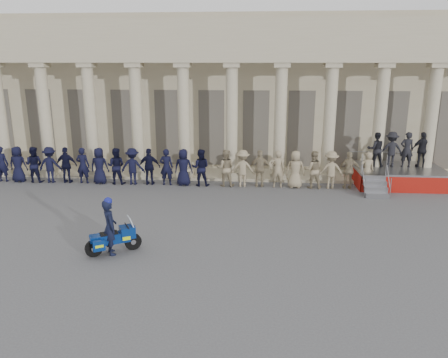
# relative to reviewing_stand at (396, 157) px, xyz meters

# --- Properties ---
(ground) EXTENTS (90.00, 90.00, 0.00)m
(ground) POSITION_rel_reviewing_stand_xyz_m (-10.01, -7.63, -1.49)
(ground) COLOR #4A4A4D
(ground) RESTS_ON ground
(building) EXTENTS (40.00, 12.50, 9.00)m
(building) POSITION_rel_reviewing_stand_xyz_m (-10.01, 7.11, 3.04)
(building) COLOR tan
(building) RESTS_ON ground
(officer_rank) EXTENTS (20.14, 0.74, 1.95)m
(officer_rank) POSITION_rel_reviewing_stand_xyz_m (-11.41, -1.05, -0.51)
(officer_rank) COLOR black
(officer_rank) RESTS_ON ground
(reviewing_stand) EXTENTS (4.56, 4.30, 2.80)m
(reviewing_stand) POSITION_rel_reviewing_stand_xyz_m (0.00, 0.00, 0.00)
(reviewing_stand) COLOR gray
(reviewing_stand) RESTS_ON ground
(motorcycle) EXTENTS (1.73, 1.26, 1.24)m
(motorcycle) POSITION_rel_reviewing_stand_xyz_m (-12.12, -9.61, -0.95)
(motorcycle) COLOR black
(motorcycle) RESTS_ON ground
(rider) EXTENTS (0.75, 0.84, 2.02)m
(rider) POSITION_rel_reviewing_stand_xyz_m (-12.21, -9.66, -0.49)
(rider) COLOR black
(rider) RESTS_ON ground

